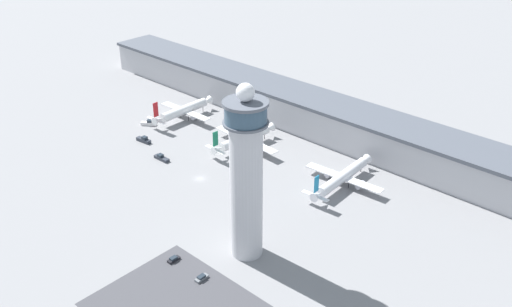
% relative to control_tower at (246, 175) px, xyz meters
% --- Properties ---
extents(ground_plane, '(1000.00, 1000.00, 0.00)m').
position_rel_control_tower_xyz_m(ground_plane, '(-48.76, 22.59, -30.19)').
color(ground_plane, gray).
extents(terminal_building, '(277.78, 25.00, 17.36)m').
position_rel_control_tower_xyz_m(terminal_building, '(-48.76, 92.59, -21.42)').
color(terminal_building, '#B2B2B7').
rests_on(terminal_building, ground).
extents(control_tower, '(14.17, 14.17, 61.05)m').
position_rel_control_tower_xyz_m(control_tower, '(0.00, 0.00, 0.00)').
color(control_tower, '#BCBCC1').
rests_on(control_tower, ground).
extents(airplane_gate_alpha, '(32.78, 37.82, 14.48)m').
position_rel_control_tower_xyz_m(airplane_gate_alpha, '(-99.86, 57.96, -25.41)').
color(airplane_gate_alpha, white).
rests_on(airplane_gate_alpha, ground).
extents(airplane_gate_bravo, '(37.95, 36.90, 13.70)m').
position_rel_control_tower_xyz_m(airplane_gate_bravo, '(-54.90, 55.85, -25.59)').
color(airplane_gate_bravo, white).
rests_on(airplane_gate_bravo, ground).
extents(airplane_gate_charlie, '(35.08, 41.27, 12.99)m').
position_rel_control_tower_xyz_m(airplane_gate_charlie, '(-1.96, 58.32, -26.22)').
color(airplane_gate_charlie, white).
rests_on(airplane_gate_charlie, ground).
extents(service_truck_catering, '(7.17, 6.12, 2.93)m').
position_rel_control_tower_xyz_m(service_truck_catering, '(-107.36, 40.92, -29.17)').
color(service_truck_catering, black).
rests_on(service_truck_catering, ground).
extents(service_truck_fuel, '(8.04, 3.16, 2.98)m').
position_rel_control_tower_xyz_m(service_truck_fuel, '(-93.72, 27.67, -29.15)').
color(service_truck_fuel, black).
rests_on(service_truck_fuel, ground).
extents(service_truck_baggage, '(8.07, 2.66, 2.46)m').
position_rel_control_tower_xyz_m(service_truck_baggage, '(-73.70, 22.21, -29.34)').
color(service_truck_baggage, black).
rests_on(service_truck_baggage, ground).
extents(car_grey_coupe, '(1.95, 4.73, 1.49)m').
position_rel_control_tower_xyz_m(car_grey_coupe, '(-0.81, -20.01, -29.62)').
color(car_grey_coupe, black).
rests_on(car_grey_coupe, ground).
extents(car_white_wagon, '(1.87, 4.46, 1.46)m').
position_rel_control_tower_xyz_m(car_white_wagon, '(-14.63, -20.00, -29.63)').
color(car_white_wagon, black).
rests_on(car_white_wagon, ground).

